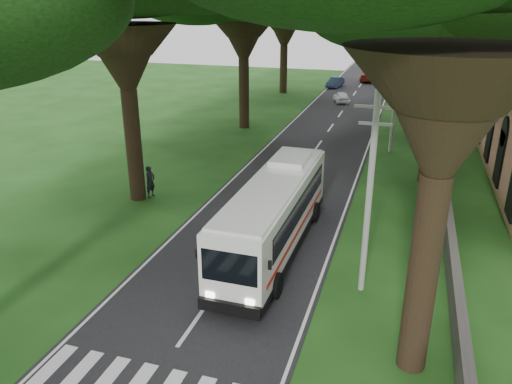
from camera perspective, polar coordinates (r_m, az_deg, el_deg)
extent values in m
plane|color=#193E11|center=(17.39, -9.76, -18.14)|extent=(140.00, 140.00, 0.00)
cube|color=black|center=(38.93, 6.84, 4.88)|extent=(8.00, 120.00, 0.04)
cube|color=#383533|center=(37.32, 20.30, 3.90)|extent=(0.35, 50.00, 1.20)
cylinder|color=gray|center=(19.12, 12.79, -0.58)|extent=(0.24, 0.24, 8.00)
cube|color=gray|center=(18.15, 13.67, 9.42)|extent=(1.60, 0.10, 0.10)
cube|color=gray|center=(18.28, 13.50, 7.58)|extent=(1.20, 0.10, 0.10)
cylinder|color=gray|center=(38.42, 15.60, 10.16)|extent=(0.24, 0.24, 8.00)
cube|color=gray|center=(37.95, 16.12, 15.19)|extent=(1.60, 0.10, 0.10)
cube|color=gray|center=(38.01, 16.03, 14.30)|extent=(1.20, 0.10, 0.10)
cylinder|color=gray|center=(58.19, 16.55, 13.67)|extent=(0.24, 0.24, 8.00)
cube|color=gray|center=(57.88, 16.92, 17.00)|extent=(1.60, 0.10, 0.10)
cube|color=gray|center=(57.92, 16.85, 16.41)|extent=(1.20, 0.10, 0.10)
cylinder|color=black|center=(28.96, -13.79, 5.10)|extent=(0.90, 0.90, 6.31)
cone|color=black|center=(28.02, -14.73, 15.07)|extent=(3.20, 3.20, 3.80)
cylinder|color=black|center=(44.79, -1.38, 11.15)|extent=(0.90, 0.90, 6.02)
cone|color=black|center=(44.18, -1.44, 17.43)|extent=(3.20, 3.20, 3.80)
cylinder|color=black|center=(62.18, 3.16, 13.81)|extent=(0.90, 0.90, 5.57)
cone|color=black|center=(61.74, 3.26, 18.12)|extent=(3.20, 3.20, 3.80)
cylinder|color=black|center=(15.82, 18.49, -9.18)|extent=(0.90, 0.90, 6.46)
cone|color=black|center=(14.04, 20.94, 9.22)|extent=(3.20, 3.20, 3.80)
cylinder|color=black|center=(32.84, 19.25, 5.69)|extent=(0.90, 0.90, 5.51)
cone|color=black|center=(31.99, 20.29, 13.73)|extent=(3.20, 3.20, 3.80)
cylinder|color=black|center=(50.42, 18.43, 11.13)|extent=(0.90, 0.90, 5.82)
cone|color=black|center=(49.88, 19.10, 16.55)|extent=(3.20, 3.20, 3.80)
cylinder|color=black|center=(68.28, 19.28, 13.36)|extent=(0.90, 0.90, 5.56)
cone|color=black|center=(67.88, 19.78, 17.26)|extent=(3.20, 3.20, 3.80)
cube|color=white|center=(22.66, 2.07, -2.42)|extent=(2.51, 11.47, 2.81)
cube|color=black|center=(22.75, 2.28, -1.21)|extent=(2.55, 9.37, 1.05)
cube|color=black|center=(23.24, 2.02, -5.49)|extent=(2.55, 11.51, 0.33)
cube|color=#B51E0C|center=(22.93, 2.04, -3.89)|extent=(2.55, 10.33, 0.17)
cube|color=white|center=(22.11, 2.12, 1.05)|extent=(2.31, 10.90, 0.17)
cylinder|color=black|center=(20.40, -4.25, -9.51)|extent=(0.35, 1.05, 1.05)
cylinder|color=black|center=(19.74, 2.30, -10.62)|extent=(0.35, 1.05, 1.05)
cylinder|color=black|center=(26.68, 1.71, -1.69)|extent=(0.35, 1.05, 1.05)
cylinder|color=black|center=(26.17, 6.73, -2.31)|extent=(0.35, 1.05, 1.05)
imported|color=silver|center=(57.14, 9.72, 10.67)|extent=(2.43, 3.76, 1.19)
imported|color=navy|center=(66.97, 9.04, 12.29)|extent=(1.96, 3.98, 1.26)
imported|color=#9C2816|center=(72.70, 12.85, 12.82)|extent=(2.51, 5.24, 1.47)
imported|color=black|center=(29.72, -11.98, 1.16)|extent=(0.60, 0.77, 1.87)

